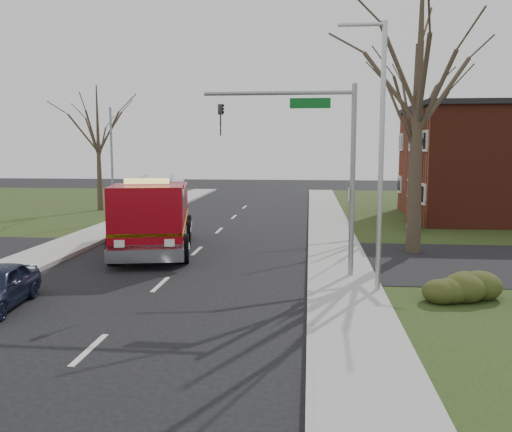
{
  "coord_description": "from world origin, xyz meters",
  "views": [
    {
      "loc": [
        5.01,
        -17.56,
        4.65
      ],
      "look_at": [
        2.96,
        3.11,
        2.0
      ],
      "focal_mm": 38.0,
      "sensor_mm": 36.0,
      "label": 1
    }
  ],
  "objects": [
    {
      "name": "hedge_corner",
      "position": [
        9.0,
        -1.0,
        0.58
      ],
      "size": [
        2.8,
        2.0,
        0.9
      ],
      "primitive_type": "ellipsoid",
      "color": "#2B3814",
      "rests_on": "lawn_right"
    },
    {
      "name": "bare_tree_far",
      "position": [
        11.0,
        15.0,
        6.49
      ],
      "size": [
        5.25,
        5.25,
        10.5
      ],
      "color": "#352B1F",
      "rests_on": "ground"
    },
    {
      "name": "health_center_sign",
      "position": [
        10.5,
        12.5,
        0.88
      ],
      "size": [
        0.12,
        2.0,
        1.4
      ],
      "color": "#4C1511",
      "rests_on": "ground"
    },
    {
      "name": "sidewalk_right",
      "position": [
        6.2,
        0.0,
        0.07
      ],
      "size": [
        2.4,
        80.0,
        0.15
      ],
      "primitive_type": "cube",
      "color": "gray",
      "rests_on": "ground"
    },
    {
      "name": "fire_engine",
      "position": [
        -1.92,
        5.89,
        1.54
      ],
      "size": [
        4.61,
        8.87,
        3.41
      ],
      "rotation": [
        0.0,
        0.0,
        0.2
      ],
      "color": "maroon",
      "rests_on": "ground"
    },
    {
      "name": "bare_tree_left",
      "position": [
        -10.0,
        20.0,
        5.56
      ],
      "size": [
        4.5,
        4.5,
        9.0
      ],
      "color": "#352B1F",
      "rests_on": "ground"
    },
    {
      "name": "traffic_signal_mast",
      "position": [
        5.21,
        1.5,
        4.71
      ],
      "size": [
        5.29,
        0.18,
        6.8
      ],
      "color": "gray",
      "rests_on": "ground"
    },
    {
      "name": "utility_pole_far",
      "position": [
        -6.8,
        14.0,
        3.5
      ],
      "size": [
        0.14,
        0.14,
        7.0
      ],
      "primitive_type": "cylinder",
      "color": "gray",
      "rests_on": "ground"
    },
    {
      "name": "ground",
      "position": [
        0.0,
        0.0,
        0.0
      ],
      "size": [
        120.0,
        120.0,
        0.0
      ],
      "primitive_type": "plane",
      "color": "black",
      "rests_on": "ground"
    },
    {
      "name": "bare_tree_near",
      "position": [
        9.5,
        6.0,
        7.41
      ],
      "size": [
        6.0,
        6.0,
        12.0
      ],
      "color": "#352B1F",
      "rests_on": "ground"
    },
    {
      "name": "streetlight_pole",
      "position": [
        7.14,
        -0.5,
        4.55
      ],
      "size": [
        1.48,
        0.16,
        8.4
      ],
      "color": "#B7BABF",
      "rests_on": "ground"
    }
  ]
}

